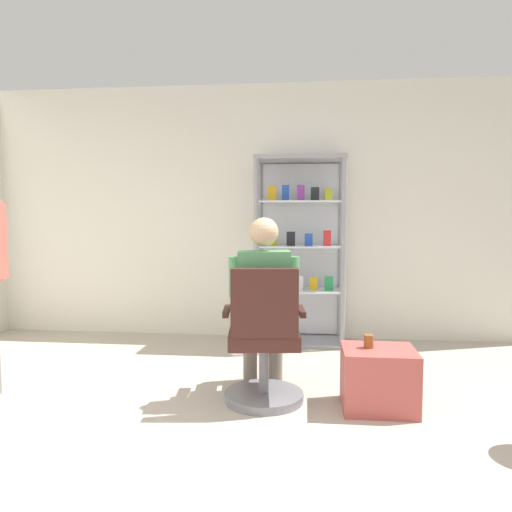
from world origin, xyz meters
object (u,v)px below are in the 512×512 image
Objects in this scene: office_chair at (264,348)px; seated_shopkeeper at (264,298)px; display_cabinet_main at (300,249)px; tea_glass at (369,341)px; storage_crate at (378,379)px.

seated_shopkeeper is (-0.02, 0.16, 0.32)m from office_chair.
display_cabinet_main is at bearing 81.18° from seated_shopkeeper.
seated_shopkeeper is 14.26× the size of tea_glass.
tea_glass is (0.49, -1.69, -0.51)m from display_cabinet_main.
tea_glass is at bearing -73.91° from display_cabinet_main.
display_cabinet_main is at bearing 107.98° from storage_crate.
display_cabinet_main reaches higher than seated_shopkeeper.
seated_shopkeeper is 2.67× the size of storage_crate.
display_cabinet_main reaches higher than tea_glass.
storage_crate is at bearing -0.28° from office_chair.
seated_shopkeeper is at bearing 168.46° from tea_glass.
storage_crate is (0.79, -0.17, -0.51)m from seated_shopkeeper.
display_cabinet_main is 1.81m from office_chair.
seated_shopkeeper is at bearing 168.15° from storage_crate.
storage_crate is (0.55, -1.71, -0.76)m from display_cabinet_main.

